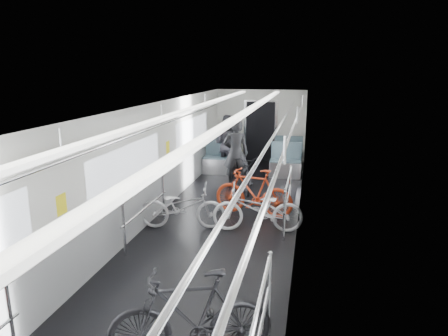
{
  "coord_description": "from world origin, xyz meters",
  "views": [
    {
      "loc": [
        1.67,
        -6.38,
        3.08
      ],
      "look_at": [
        0.0,
        1.23,
        1.13
      ],
      "focal_mm": 32.0,
      "sensor_mm": 36.0,
      "label": 1
    }
  ],
  "objects_px": {
    "bike_right_near": "(191,317)",
    "person_seated": "(227,144)",
    "bike_right_far": "(253,192)",
    "bike_aisle": "(246,171)",
    "bike_right_mid": "(258,209)",
    "bike_left_far": "(183,207)",
    "person_standing": "(236,153)"
  },
  "relations": [
    {
      "from": "person_standing",
      "to": "bike_right_far",
      "type": "bearing_deg",
      "value": 96.63
    },
    {
      "from": "bike_left_far",
      "to": "person_seated",
      "type": "xyz_separation_m",
      "value": [
        -0.06,
        4.49,
        0.43
      ]
    },
    {
      "from": "bike_right_mid",
      "to": "bike_right_far",
      "type": "distance_m",
      "value": 0.9
    },
    {
      "from": "bike_left_far",
      "to": "bike_right_near",
      "type": "relative_size",
      "value": 0.96
    },
    {
      "from": "bike_right_far",
      "to": "bike_aisle",
      "type": "bearing_deg",
      "value": -157.43
    },
    {
      "from": "bike_right_far",
      "to": "bike_aisle",
      "type": "xyz_separation_m",
      "value": [
        -0.47,
        1.88,
        -0.05
      ]
    },
    {
      "from": "bike_aisle",
      "to": "person_seated",
      "type": "xyz_separation_m",
      "value": [
        -0.85,
        1.61,
        0.4
      ]
    },
    {
      "from": "bike_right_near",
      "to": "person_seated",
      "type": "relative_size",
      "value": 1.0
    },
    {
      "from": "bike_right_near",
      "to": "bike_right_mid",
      "type": "relative_size",
      "value": 1.01
    },
    {
      "from": "bike_left_far",
      "to": "person_seated",
      "type": "relative_size",
      "value": 0.97
    },
    {
      "from": "bike_right_near",
      "to": "bike_right_far",
      "type": "height_order",
      "value": "bike_right_near"
    },
    {
      "from": "person_standing",
      "to": "person_seated",
      "type": "xyz_separation_m",
      "value": [
        -0.55,
        1.51,
        -0.04
      ]
    },
    {
      "from": "bike_right_mid",
      "to": "person_seated",
      "type": "xyz_separation_m",
      "value": [
        -1.52,
        4.35,
        0.42
      ]
    },
    {
      "from": "bike_right_near",
      "to": "bike_right_far",
      "type": "bearing_deg",
      "value": 160.81
    },
    {
      "from": "bike_right_far",
      "to": "person_standing",
      "type": "bearing_deg",
      "value": -150.21
    },
    {
      "from": "bike_right_far",
      "to": "bike_right_near",
      "type": "bearing_deg",
      "value": 8.48
    },
    {
      "from": "bike_left_far",
      "to": "person_standing",
      "type": "relative_size",
      "value": 0.92
    },
    {
      "from": "bike_aisle",
      "to": "bike_right_far",
      "type": "bearing_deg",
      "value": -90.34
    },
    {
      "from": "bike_right_near",
      "to": "person_seated",
      "type": "xyz_separation_m",
      "value": [
        -1.3,
        8.0,
        0.35
      ]
    },
    {
      "from": "bike_right_far",
      "to": "person_standing",
      "type": "relative_size",
      "value": 0.94
    },
    {
      "from": "bike_right_mid",
      "to": "bike_right_far",
      "type": "relative_size",
      "value": 1.01
    },
    {
      "from": "bike_aisle",
      "to": "person_standing",
      "type": "xyz_separation_m",
      "value": [
        -0.3,
        0.1,
        0.45
      ]
    },
    {
      "from": "person_standing",
      "to": "bike_left_far",
      "type": "bearing_deg",
      "value": 66.08
    },
    {
      "from": "bike_left_far",
      "to": "bike_right_far",
      "type": "distance_m",
      "value": 1.61
    },
    {
      "from": "bike_right_near",
      "to": "person_seated",
      "type": "bearing_deg",
      "value": 170.23
    },
    {
      "from": "person_standing",
      "to": "person_seated",
      "type": "bearing_deg",
      "value": -84.4
    },
    {
      "from": "bike_left_far",
      "to": "person_standing",
      "type": "bearing_deg",
      "value": -19.84
    },
    {
      "from": "person_standing",
      "to": "person_seated",
      "type": "height_order",
      "value": "person_standing"
    },
    {
      "from": "bike_right_far",
      "to": "person_seated",
      "type": "distance_m",
      "value": 3.74
    },
    {
      "from": "bike_right_near",
      "to": "person_standing",
      "type": "xyz_separation_m",
      "value": [
        -0.75,
        6.5,
        0.39
      ]
    },
    {
      "from": "bike_right_mid",
      "to": "person_seated",
      "type": "height_order",
      "value": "person_seated"
    },
    {
      "from": "bike_right_mid",
      "to": "bike_right_near",
      "type": "bearing_deg",
      "value": -11.88
    }
  ]
}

